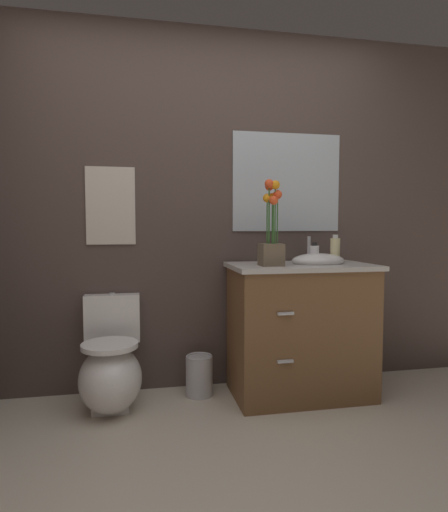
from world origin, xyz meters
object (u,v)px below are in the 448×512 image
(flower_vase, at_px, (271,235))
(trash_bin, at_px, (199,375))
(vanity_cabinet, at_px, (301,328))
(lotion_bottle, at_px, (314,254))
(wall_mirror, at_px, (287,182))
(soap_bottle, at_px, (335,250))
(toilet, at_px, (111,370))
(wall_poster, at_px, (111,206))

(flower_vase, bearing_deg, trash_bin, 155.12)
(vanity_cabinet, relative_size, lotion_bottle, 7.36)
(vanity_cabinet, bearing_deg, flower_vase, -160.78)
(vanity_cabinet, relative_size, wall_mirror, 1.33)
(soap_bottle, height_order, lotion_bottle, soap_bottle)
(vanity_cabinet, distance_m, flower_vase, 0.67)
(trash_bin, bearing_deg, toilet, -170.69)
(vanity_cabinet, xyz_separation_m, wall_mirror, (-0.00, 0.29, 1.00))
(toilet, xyz_separation_m, vanity_cabinet, (1.24, -0.03, 0.21))
(toilet, xyz_separation_m, trash_bin, (0.57, 0.09, -0.11))
(toilet, relative_size, wall_mirror, 0.86)
(toilet, height_order, wall_poster, wall_poster)
(trash_bin, bearing_deg, wall_mirror, 14.68)
(flower_vase, relative_size, wall_poster, 1.05)
(wall_mirror, bearing_deg, trash_bin, -165.32)
(vanity_cabinet, bearing_deg, toilet, 178.78)
(soap_bottle, xyz_separation_m, trash_bin, (-0.94, 0.06, -0.84))
(lotion_bottle, bearing_deg, flower_vase, -164.69)
(toilet, height_order, vanity_cabinet, vanity_cabinet)
(toilet, relative_size, trash_bin, 2.54)
(toilet, height_order, lotion_bottle, lotion_bottle)
(flower_vase, distance_m, wall_mirror, 0.58)
(toilet, xyz_separation_m, flower_vase, (1.00, -0.11, 0.84))
(soap_bottle, relative_size, wall_poster, 0.37)
(vanity_cabinet, xyz_separation_m, trash_bin, (-0.67, 0.12, -0.32))
(trash_bin, height_order, wall_mirror, wall_mirror)
(vanity_cabinet, relative_size, flower_vase, 1.97)
(soap_bottle, relative_size, lotion_bottle, 1.33)
(toilet, distance_m, wall_mirror, 1.75)
(toilet, distance_m, flower_vase, 1.31)
(toilet, relative_size, lotion_bottle, 4.77)
(trash_bin, bearing_deg, soap_bottle, -3.79)
(soap_bottle, bearing_deg, wall_poster, 171.05)
(flower_vase, height_order, wall_poster, wall_poster)
(lotion_bottle, xyz_separation_m, wall_mirror, (-0.10, 0.29, 0.50))
(flower_vase, bearing_deg, lotion_bottle, 15.31)
(flower_vase, xyz_separation_m, wall_poster, (-1.00, 0.38, 0.19))
(soap_bottle, bearing_deg, trash_bin, 176.21)
(toilet, xyz_separation_m, wall_poster, (-0.00, 0.27, 1.03))
(soap_bottle, xyz_separation_m, wall_mirror, (-0.27, 0.24, 0.48))
(lotion_bottle, relative_size, trash_bin, 0.53)
(flower_vase, distance_m, soap_bottle, 0.53)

